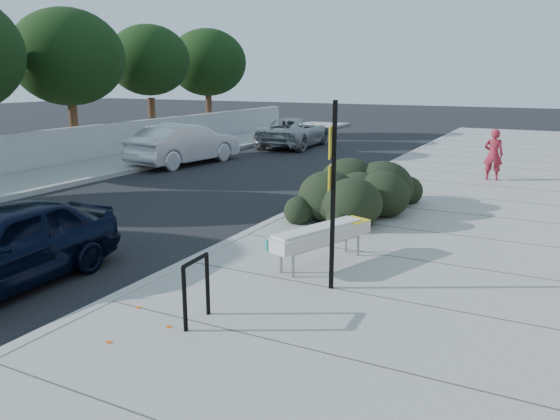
{
  "coord_description": "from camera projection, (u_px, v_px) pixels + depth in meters",
  "views": [
    {
      "loc": [
        5.83,
        -7.63,
        3.44
      ],
      "look_at": [
        1.29,
        1.19,
        1.0
      ],
      "focal_mm": 35.0,
      "sensor_mm": 36.0,
      "label": 1
    }
  ],
  "objects": [
    {
      "name": "ground",
      "position": [
        188.0,
        269.0,
        9.99
      ],
      "size": [
        120.0,
        120.0,
        0.0
      ],
      "primitive_type": "plane",
      "color": "black",
      "rests_on": "ground"
    },
    {
      "name": "sidewalk_near",
      "position": [
        537.0,
        236.0,
        11.81
      ],
      "size": [
        11.2,
        50.0,
        0.15
      ],
      "primitive_type": "cube",
      "color": "gray",
      "rests_on": "ground"
    },
    {
      "name": "sidewalk_far",
      "position": [
        49.0,
        178.0,
        18.51
      ],
      "size": [
        3.0,
        50.0,
        0.15
      ],
      "primitive_type": "cube",
      "color": "gray",
      "rests_on": "ground"
    },
    {
      "name": "curb_near",
      "position": [
        303.0,
        208.0,
        14.29
      ],
      "size": [
        0.22,
        50.0,
        0.17
      ],
      "primitive_type": "cube",
      "color": "#9E9E99",
      "rests_on": "ground"
    },
    {
      "name": "curb_far",
      "position": [
        81.0,
        182.0,
        17.84
      ],
      "size": [
        0.22,
        50.0,
        0.17
      ],
      "primitive_type": "cube",
      "color": "#9E9E99",
      "rests_on": "ground"
    },
    {
      "name": "far_wall",
      "position": [
        13.0,
        155.0,
        19.11
      ],
      "size": [
        0.3,
        40.0,
        1.5
      ],
      "primitive_type": "cube",
      "color": "#9E9E99",
      "rests_on": "ground"
    },
    {
      "name": "tree_far_d",
      "position": [
        68.0,
        57.0,
        22.32
      ],
      "size": [
        4.6,
        4.6,
        6.16
      ],
      "color": "#332114",
      "rests_on": "ground"
    },
    {
      "name": "tree_far_e",
      "position": [
        149.0,
        61.0,
        26.64
      ],
      "size": [
        4.0,
        4.0,
        5.9
      ],
      "color": "#332114",
      "rests_on": "ground"
    },
    {
      "name": "tree_far_f",
      "position": [
        207.0,
        63.0,
        30.96
      ],
      "size": [
        4.4,
        4.4,
        6.07
      ],
      "color": "#332114",
      "rests_on": "ground"
    },
    {
      "name": "bench",
      "position": [
        322.0,
        235.0,
        9.71
      ],
      "size": [
        1.21,
        2.23,
        0.67
      ],
      "rotation": [
        0.0,
        0.0,
        -0.36
      ],
      "color": "gray",
      "rests_on": "sidewalk_near"
    },
    {
      "name": "bike_rack",
      "position": [
        196.0,
        284.0,
        7.36
      ],
      "size": [
        0.09,
        0.64,
        0.92
      ],
      "rotation": [
        0.0,
        0.0,
        0.06
      ],
      "color": "black",
      "rests_on": "sidewalk_near"
    },
    {
      "name": "sign_post",
      "position": [
        332.0,
        186.0,
        8.32
      ],
      "size": [
        0.15,
        0.33,
        2.95
      ],
      "rotation": [
        0.0,
        0.0,
        0.26
      ],
      "color": "black",
      "rests_on": "sidewalk_near"
    },
    {
      "name": "hedge",
      "position": [
        360.0,
        183.0,
        13.47
      ],
      "size": [
        2.75,
        4.23,
        1.46
      ],
      "primitive_type": "ellipsoid",
      "rotation": [
        0.0,
        0.0,
        0.22
      ],
      "color": "black",
      "rests_on": "sidewalk_near"
    },
    {
      "name": "sedan_navy",
      "position": [
        1.0,
        247.0,
        8.93
      ],
      "size": [
        1.86,
        4.27,
        1.43
      ],
      "primitive_type": "imported",
      "rotation": [
        0.0,
        0.0,
        0.04
      ],
      "color": "black",
      "rests_on": "ground"
    },
    {
      "name": "wagon_silver",
      "position": [
        185.0,
        144.0,
        21.75
      ],
      "size": [
        2.34,
        5.12,
        1.63
      ],
      "primitive_type": "imported",
      "rotation": [
        0.0,
        0.0,
        3.01
      ],
      "color": "silver",
      "rests_on": "ground"
    },
    {
      "name": "suv_silver",
      "position": [
        294.0,
        132.0,
        27.23
      ],
      "size": [
        2.8,
        5.37,
        1.45
      ],
      "primitive_type": "imported",
      "rotation": [
        0.0,
        0.0,
        3.22
      ],
      "color": "#A1A4A7",
      "rests_on": "ground"
    },
    {
      "name": "pedestrian",
      "position": [
        493.0,
        155.0,
        17.61
      ],
      "size": [
        0.62,
        0.42,
        1.65
      ],
      "primitive_type": "imported",
      "rotation": [
        0.0,
        0.0,
        3.18
      ],
      "color": "maroon",
      "rests_on": "sidewalk_near"
    }
  ]
}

